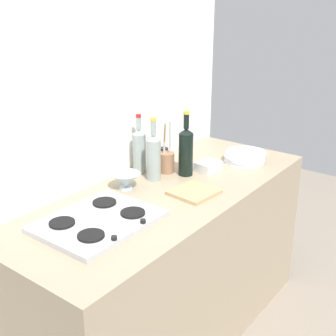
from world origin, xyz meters
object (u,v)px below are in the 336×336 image
Objects in this scene: butter_dish at (208,166)px; condiment_jar_front at (163,155)px; wine_bottle_mid_left at (186,150)px; mixing_bowl at (126,180)px; utensil_crock at (167,161)px; plate_stack at (245,157)px; cutting_board at (194,192)px; wine_bottle_mid_right at (139,150)px; wine_bottle_leftmost at (154,156)px; stovetop_hob at (98,221)px.

condiment_jar_front is (-0.05, 0.28, 0.02)m from butter_dish.
wine_bottle_mid_left is 2.38× the size of mixing_bowl.
condiment_jar_front is at bearing 45.24° from utensil_crock.
utensil_crock is at bearing 147.03° from plate_stack.
plate_stack is 0.43m from wine_bottle_mid_left.
mixing_bowl is 0.35m from cutting_board.
wine_bottle_mid_right is (-0.12, 0.22, -0.01)m from wine_bottle_mid_left.
wine_bottle_mid_left is at bearing -31.88° from wine_bottle_leftmost.
mixing_bowl is at bearing 24.53° from stovetop_hob.
utensil_crock reaches higher than stovetop_hob.
stovetop_hob is 2.06× the size of plate_stack.
wine_bottle_mid_left is at bearing 2.53° from stovetop_hob.
stovetop_hob is 2.38× the size of cutting_board.
wine_bottle_mid_left is 0.38m from mixing_bowl.
plate_stack is 0.48m from condiment_jar_front.
wine_bottle_mid_right is 0.25m from mixing_bowl.
wine_bottle_mid_left reaches higher than stovetop_hob.
wine_bottle_leftmost is 0.13m from wine_bottle_mid_right.
wine_bottle_mid_right is at bearing 81.54° from cutting_board.
stovetop_hob is at bearing -162.58° from condiment_jar_front.
butter_dish is at bearing -79.28° from condiment_jar_front.
utensil_crock reaches higher than plate_stack.
wine_bottle_mid_left reaches higher than condiment_jar_front.
utensil_crock is (-0.03, 0.11, -0.08)m from wine_bottle_mid_left.
wine_bottle_mid_right is at bearing 130.29° from butter_dish.
condiment_jar_front is at bearing 100.72° from butter_dish.
utensil_crock is 0.15m from condiment_jar_front.
cutting_board is at bearing -117.99° from utensil_crock.
wine_bottle_mid_right is at bearing 175.59° from condiment_jar_front.
stovetop_hob is 1.48× the size of wine_bottle_leftmost.
stovetop_hob is 3.33× the size of mixing_bowl.
plate_stack is at bearing -32.97° from utensil_crock.
condiment_jar_front is at bearing 71.32° from wine_bottle_mid_left.
wine_bottle_mid_left is (0.16, -0.10, 0.01)m from wine_bottle_leftmost.
wine_bottle_mid_right reaches higher than butter_dish.
wine_bottle_leftmost is 1.15× the size of utensil_crock.
plate_stack is 0.78m from mixing_bowl.
wine_bottle_mid_left is 3.85× the size of condiment_jar_front.
plate_stack is 0.68× the size of wine_bottle_mid_left.
wine_bottle_leftmost is at bearing 84.21° from cutting_board.
cutting_board is at bearing -135.42° from wine_bottle_mid_left.
utensil_crock is at bearing 11.65° from stovetop_hob.
plate_stack is 0.49m from utensil_crock.
wine_bottle_mid_left reaches higher than cutting_board.
wine_bottle_mid_left is at bearing 151.15° from butter_dish.
plate_stack is 1.15× the size of cutting_board.
mixing_bowl is 0.51× the size of utensil_crock.
cutting_board is (-0.06, -0.41, -0.12)m from wine_bottle_mid_right.
wine_bottle_mid_right reaches higher than mixing_bowl.
cutting_board is at bearing -62.93° from mixing_bowl.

